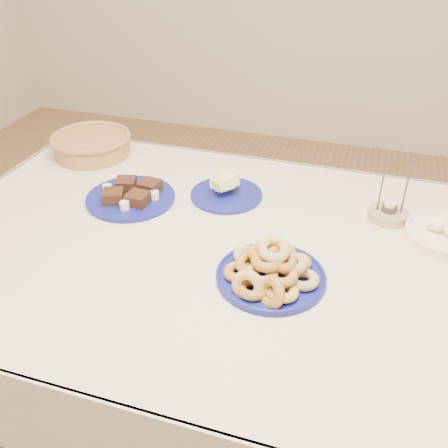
{
  "coord_description": "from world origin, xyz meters",
  "views": [
    {
      "loc": [
        0.32,
        -1.05,
        1.54
      ],
      "look_at": [
        0.0,
        -0.05,
        0.85
      ],
      "focal_mm": 40.0,
      "sensor_mm": 36.0,
      "label": 1
    }
  ],
  "objects": [
    {
      "name": "dining_table",
      "position": [
        0.0,
        0.0,
        0.64
      ],
      "size": [
        1.71,
        1.11,
        0.75
      ],
      "color": "brown",
      "rests_on": "ground"
    },
    {
      "name": "wicker_basket",
      "position": [
        -0.65,
        0.4,
        0.79
      ],
      "size": [
        0.36,
        0.36,
        0.08
      ],
      "rotation": [
        0.0,
        0.0,
        -0.27
      ],
      "color": "#8D5F38",
      "rests_on": "dining_table"
    },
    {
      "name": "ground",
      "position": [
        0.0,
        0.0,
        0.0
      ],
      "size": [
        5.0,
        5.0,
        0.0
      ],
      "primitive_type": "plane",
      "color": "#896141",
      "rests_on": "ground"
    },
    {
      "name": "donut_platter",
      "position": [
        0.14,
        -0.11,
        0.78
      ],
      "size": [
        0.33,
        0.33,
        0.12
      ],
      "rotation": [
        0.0,
        0.0,
        -0.26
      ],
      "color": "navy",
      "rests_on": "dining_table"
    },
    {
      "name": "brownie_plate",
      "position": [
        -0.36,
        0.14,
        0.77
      ],
      "size": [
        0.34,
        0.34,
        0.05
      ],
      "rotation": [
        0.0,
        0.0,
        0.25
      ],
      "color": "navy",
      "rests_on": "dining_table"
    },
    {
      "name": "egg_bowl",
      "position": [
        0.56,
        0.2,
        0.77
      ],
      "size": [
        0.27,
        0.27,
        0.07
      ],
      "rotation": [
        0.0,
        0.0,
        -0.27
      ],
      "color": "white",
      "rests_on": "dining_table"
    },
    {
      "name": "melon_plate",
      "position": [
        -0.09,
        0.25,
        0.78
      ],
      "size": [
        0.28,
        0.28,
        0.08
      ],
      "rotation": [
        0.0,
        0.0,
        -0.28
      ],
      "color": "navy",
      "rests_on": "dining_table"
    },
    {
      "name": "candle_holder",
      "position": [
        0.4,
        0.27,
        0.77
      ],
      "size": [
        0.12,
        0.12,
        0.19
      ],
      "rotation": [
        0.0,
        0.0,
        0.06
      ],
      "color": "#A6825C",
      "rests_on": "dining_table"
    }
  ]
}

